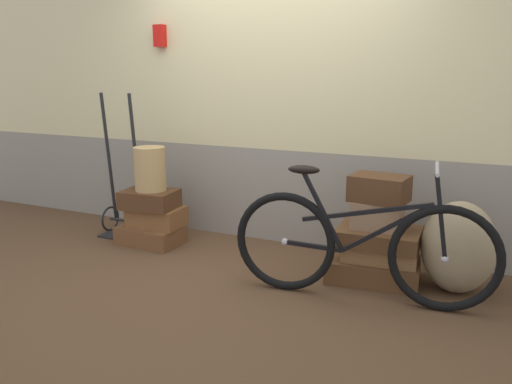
{
  "coord_description": "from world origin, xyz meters",
  "views": [
    {
      "loc": [
        1.82,
        -3.44,
        1.53
      ],
      "look_at": [
        0.15,
        0.12,
        0.61
      ],
      "focal_mm": 36.06,
      "sensor_mm": 36.0,
      "label": 1
    }
  ],
  "objects_px": {
    "suitcase_5": "(379,236)",
    "suitcase_0": "(151,235)",
    "suitcase_7": "(379,188)",
    "suitcase_2": "(150,199)",
    "luggage_trolley": "(123,200)",
    "suitcase_4": "(381,251)",
    "suitcase_1": "(157,217)",
    "suitcase_3": "(374,268)",
    "suitcase_6": "(377,215)",
    "bicycle": "(360,247)",
    "wicker_basket": "(150,169)",
    "burlap_sack": "(458,247)"
  },
  "relations": [
    {
      "from": "suitcase_5",
      "to": "suitcase_7",
      "type": "height_order",
      "value": "suitcase_7"
    },
    {
      "from": "suitcase_0",
      "to": "wicker_basket",
      "type": "distance_m",
      "value": 0.61
    },
    {
      "from": "burlap_sack",
      "to": "suitcase_4",
      "type": "bearing_deg",
      "value": -177.47
    },
    {
      "from": "suitcase_4",
      "to": "suitcase_7",
      "type": "distance_m",
      "value": 0.48
    },
    {
      "from": "wicker_basket",
      "to": "bicycle",
      "type": "bearing_deg",
      "value": -10.79
    },
    {
      "from": "suitcase_2",
      "to": "wicker_basket",
      "type": "bearing_deg",
      "value": 48.38
    },
    {
      "from": "suitcase_0",
      "to": "suitcase_5",
      "type": "distance_m",
      "value": 2.07
    },
    {
      "from": "suitcase_4",
      "to": "luggage_trolley",
      "type": "height_order",
      "value": "luggage_trolley"
    },
    {
      "from": "suitcase_2",
      "to": "bicycle",
      "type": "relative_size",
      "value": 0.26
    },
    {
      "from": "suitcase_4",
      "to": "luggage_trolley",
      "type": "bearing_deg",
      "value": 173.49
    },
    {
      "from": "suitcase_6",
      "to": "suitcase_2",
      "type": "bearing_deg",
      "value": -179.62
    },
    {
      "from": "suitcase_1",
      "to": "suitcase_3",
      "type": "relative_size",
      "value": 0.7
    },
    {
      "from": "wicker_basket",
      "to": "burlap_sack",
      "type": "height_order",
      "value": "wicker_basket"
    },
    {
      "from": "suitcase_5",
      "to": "suitcase_6",
      "type": "height_order",
      "value": "suitcase_6"
    },
    {
      "from": "suitcase_2",
      "to": "burlap_sack",
      "type": "xyz_separation_m",
      "value": [
        2.6,
        0.06,
        -0.09
      ]
    },
    {
      "from": "suitcase_1",
      "to": "suitcase_5",
      "type": "bearing_deg",
      "value": -3.96
    },
    {
      "from": "suitcase_0",
      "to": "burlap_sack",
      "type": "height_order",
      "value": "burlap_sack"
    },
    {
      "from": "suitcase_2",
      "to": "luggage_trolley",
      "type": "height_order",
      "value": "luggage_trolley"
    },
    {
      "from": "suitcase_5",
      "to": "bicycle",
      "type": "bearing_deg",
      "value": -97.57
    },
    {
      "from": "suitcase_4",
      "to": "suitcase_5",
      "type": "xyz_separation_m",
      "value": [
        -0.02,
        -0.01,
        0.12
      ]
    },
    {
      "from": "suitcase_2",
      "to": "suitcase_4",
      "type": "bearing_deg",
      "value": -5.05
    },
    {
      "from": "suitcase_5",
      "to": "suitcase_6",
      "type": "distance_m",
      "value": 0.16
    },
    {
      "from": "suitcase_0",
      "to": "suitcase_3",
      "type": "relative_size",
      "value": 0.83
    },
    {
      "from": "bicycle",
      "to": "suitcase_0",
      "type": "bearing_deg",
      "value": 169.68
    },
    {
      "from": "suitcase_2",
      "to": "suitcase_5",
      "type": "bearing_deg",
      "value": -5.28
    },
    {
      "from": "suitcase_4",
      "to": "bicycle",
      "type": "distance_m",
      "value": 0.43
    },
    {
      "from": "suitcase_1",
      "to": "suitcase_3",
      "type": "xyz_separation_m",
      "value": [
        1.98,
        0.0,
        -0.17
      ]
    },
    {
      "from": "suitcase_5",
      "to": "suitcase_0",
      "type": "bearing_deg",
      "value": 179.03
    },
    {
      "from": "suitcase_6",
      "to": "suitcase_0",
      "type": "bearing_deg",
      "value": -179.59
    },
    {
      "from": "suitcase_0",
      "to": "suitcase_6",
      "type": "relative_size",
      "value": 1.59
    },
    {
      "from": "suitcase_2",
      "to": "suitcase_6",
      "type": "xyz_separation_m",
      "value": [
        2.03,
        0.04,
        0.09
      ]
    },
    {
      "from": "suitcase_3",
      "to": "suitcase_4",
      "type": "xyz_separation_m",
      "value": [
        0.05,
        -0.01,
        0.14
      ]
    },
    {
      "from": "suitcase_5",
      "to": "luggage_trolley",
      "type": "bearing_deg",
      "value": 175.94
    },
    {
      "from": "suitcase_2",
      "to": "burlap_sack",
      "type": "height_order",
      "value": "burlap_sack"
    },
    {
      "from": "suitcase_1",
      "to": "suitcase_6",
      "type": "height_order",
      "value": "suitcase_6"
    },
    {
      "from": "luggage_trolley",
      "to": "bicycle",
      "type": "xyz_separation_m",
      "value": [
        2.42,
        -0.49,
        0.04
      ]
    },
    {
      "from": "suitcase_2",
      "to": "wicker_basket",
      "type": "distance_m",
      "value": 0.28
    },
    {
      "from": "suitcase_2",
      "to": "bicycle",
      "type": "bearing_deg",
      "value": -16.35
    },
    {
      "from": "suitcase_4",
      "to": "bicycle",
      "type": "bearing_deg",
      "value": -102.88
    },
    {
      "from": "wicker_basket",
      "to": "bicycle",
      "type": "distance_m",
      "value": 2.06
    },
    {
      "from": "bicycle",
      "to": "suitcase_1",
      "type": "bearing_deg",
      "value": 168.36
    },
    {
      "from": "suitcase_3",
      "to": "suitcase_7",
      "type": "distance_m",
      "value": 0.62
    },
    {
      "from": "wicker_basket",
      "to": "luggage_trolley",
      "type": "height_order",
      "value": "luggage_trolley"
    },
    {
      "from": "suitcase_2",
      "to": "suitcase_5",
      "type": "distance_m",
      "value": 2.05
    },
    {
      "from": "suitcase_2",
      "to": "luggage_trolley",
      "type": "distance_m",
      "value": 0.43
    },
    {
      "from": "suitcase_6",
      "to": "luggage_trolley",
      "type": "relative_size",
      "value": 0.26
    },
    {
      "from": "suitcase_1",
      "to": "suitcase_7",
      "type": "xyz_separation_m",
      "value": [
        1.99,
        -0.0,
        0.45
      ]
    },
    {
      "from": "suitcase_3",
      "to": "burlap_sack",
      "type": "xyz_separation_m",
      "value": [
        0.58,
        0.02,
        0.25
      ]
    },
    {
      "from": "suitcase_2",
      "to": "suitcase_1",
      "type": "bearing_deg",
      "value": 34.58
    },
    {
      "from": "suitcase_6",
      "to": "luggage_trolley",
      "type": "xyz_separation_m",
      "value": [
        -2.43,
        0.09,
        -0.16
      ]
    }
  ]
}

